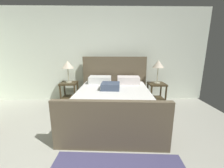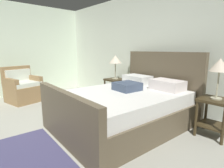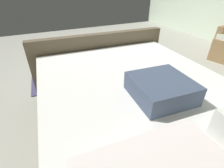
{
  "view_description": "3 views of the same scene",
  "coord_description": "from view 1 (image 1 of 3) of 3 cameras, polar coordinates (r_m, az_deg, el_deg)",
  "views": [
    {
      "loc": [
        0.36,
        -1.28,
        1.49
      ],
      "look_at": [
        0.43,
        1.84,
        0.74
      ],
      "focal_mm": 23.43,
      "sensor_mm": 36.0,
      "label": 1
    },
    {
      "loc": [
        2.54,
        -0.43,
        1.34
      ],
      "look_at": [
        0.47,
        1.44,
        0.8
      ],
      "focal_mm": 28.87,
      "sensor_mm": 36.0,
      "label": 2
    },
    {
      "loc": [
        1.14,
        2.62,
        1.34
      ],
      "look_at": [
        0.67,
        1.63,
        0.66
      ],
      "focal_mm": 26.59,
      "sensor_mm": 36.0,
      "label": 3
    }
  ],
  "objects": [
    {
      "name": "table_lamp_left",
      "position": [
        4.09,
        -16.96,
        7.08
      ],
      "size": [
        0.32,
        0.32,
        0.59
      ],
      "color": "#B7B293",
      "rests_on": "nightstand_left"
    },
    {
      "name": "nightstand_left",
      "position": [
        4.21,
        -16.33,
        -2.03
      ],
      "size": [
        0.44,
        0.44,
        0.6
      ],
      "color": "#382D19",
      "rests_on": "ground"
    },
    {
      "name": "wall_back",
      "position": [
        4.33,
        -6.14,
        10.93
      ],
      "size": [
        6.33,
        0.12,
        2.61
      ],
      "primitive_type": "cube",
      "color": "silver",
      "rests_on": "ground"
    },
    {
      "name": "nightstand_right",
      "position": [
        4.13,
        16.94,
        -2.37
      ],
      "size": [
        0.44,
        0.44,
        0.6
      ],
      "color": "#382D19",
      "rests_on": "ground"
    },
    {
      "name": "table_lamp_right",
      "position": [
        4.01,
        17.62,
        7.22
      ],
      "size": [
        0.29,
        0.29,
        0.61
      ],
      "color": "#B7B293",
      "rests_on": "nightstand_right"
    },
    {
      "name": "bed",
      "position": [
        3.26,
        0.52,
        -6.89
      ],
      "size": [
        1.88,
        2.31,
        1.29
      ],
      "color": "brown",
      "rests_on": "ground"
    }
  ]
}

